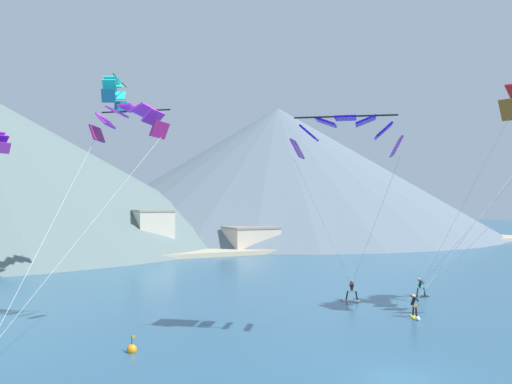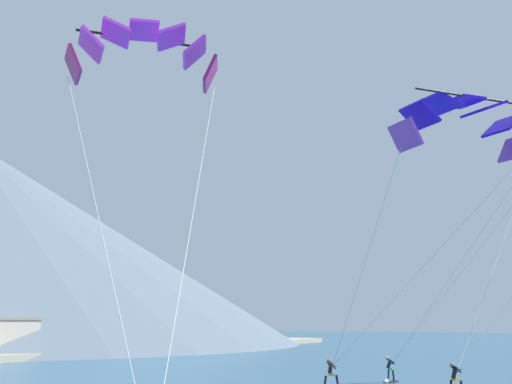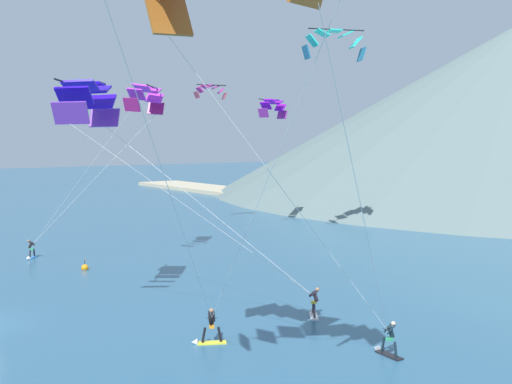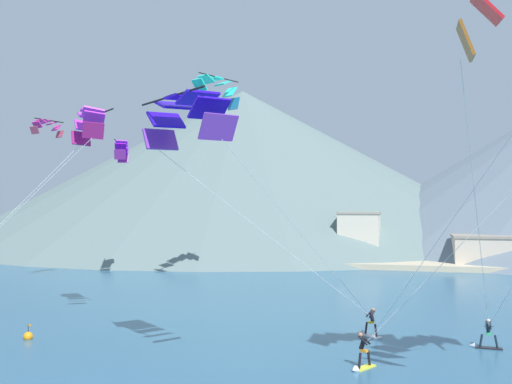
{
  "view_description": "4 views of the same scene",
  "coord_description": "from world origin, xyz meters",
  "px_view_note": "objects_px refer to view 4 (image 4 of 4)",
  "views": [
    {
      "loc": [
        -16.68,
        -17.92,
        8.23
      ],
      "look_at": [
        1.19,
        17.04,
        9.1
      ],
      "focal_mm": 35.0,
      "sensor_mm": 36.0,
      "label": 1
    },
    {
      "loc": [
        -28.86,
        -0.87,
        3.94
      ],
      "look_at": [
        2.75,
        16.92,
        10.45
      ],
      "focal_mm": 50.0,
      "sensor_mm": 36.0,
      "label": 2
    },
    {
      "loc": [
        33.2,
        -6.08,
        10.01
      ],
      "look_at": [
        -0.17,
        19.18,
        6.36
      ],
      "focal_mm": 40.0,
      "sensor_mm": 36.0,
      "label": 3
    },
    {
      "loc": [
        12.01,
        -19.82,
        8.03
      ],
      "look_at": [
        2.44,
        15.64,
        8.9
      ],
      "focal_mm": 40.0,
      "sensor_mm": 36.0,
      "label": 4
    }
  ],
  "objects_px": {
    "kitesurfer_near_lead": "(484,339)",
    "parafoil_kite_distant_mid_solo": "(215,88)",
    "kitesurfer_mid_center": "(369,327)",
    "race_marker_buoy": "(28,336)",
    "parafoil_kite_near_trail": "(88,123)",
    "parafoil_kite_mid_center": "(187,115)",
    "parafoil_kite_distant_low_drift": "(47,126)",
    "kitesurfer_far_left": "(361,358)",
    "parafoil_kite_distant_high_outer": "(122,148)"
  },
  "relations": [
    {
      "from": "parafoil_kite_distant_mid_solo",
      "to": "kitesurfer_near_lead",
      "type": "bearing_deg",
      "value": -39.71
    },
    {
      "from": "kitesurfer_far_left",
      "to": "race_marker_buoy",
      "type": "distance_m",
      "value": 19.91
    },
    {
      "from": "parafoil_kite_distant_mid_solo",
      "to": "parafoil_kite_distant_high_outer",
      "type": "bearing_deg",
      "value": 172.99
    },
    {
      "from": "parafoil_kite_mid_center",
      "to": "parafoil_kite_distant_mid_solo",
      "type": "bearing_deg",
      "value": 106.49
    },
    {
      "from": "race_marker_buoy",
      "to": "parafoil_kite_mid_center",
      "type": "bearing_deg",
      "value": -18.07
    },
    {
      "from": "kitesurfer_near_lead",
      "to": "kitesurfer_far_left",
      "type": "distance_m",
      "value": 8.71
    },
    {
      "from": "parafoil_kite_mid_center",
      "to": "parafoil_kite_distant_mid_solo",
      "type": "height_order",
      "value": "parafoil_kite_distant_mid_solo"
    },
    {
      "from": "parafoil_kite_distant_high_outer",
      "to": "race_marker_buoy",
      "type": "xyz_separation_m",
      "value": [
        7.35,
        -24.93,
        -13.94
      ]
    },
    {
      "from": "race_marker_buoy",
      "to": "parafoil_kite_distant_low_drift",
      "type": "bearing_deg",
      "value": 123.05
    },
    {
      "from": "kitesurfer_far_left",
      "to": "kitesurfer_mid_center",
      "type": "bearing_deg",
      "value": 91.14
    },
    {
      "from": "kitesurfer_near_lead",
      "to": "kitesurfer_mid_center",
      "type": "height_order",
      "value": "kitesurfer_mid_center"
    },
    {
      "from": "parafoil_kite_mid_center",
      "to": "race_marker_buoy",
      "type": "relative_size",
      "value": 12.29
    },
    {
      "from": "parafoil_kite_mid_center",
      "to": "parafoil_kite_distant_high_outer",
      "type": "height_order",
      "value": "parafoil_kite_distant_high_outer"
    },
    {
      "from": "kitesurfer_mid_center",
      "to": "parafoil_kite_distant_low_drift",
      "type": "bearing_deg",
      "value": 156.87
    },
    {
      "from": "kitesurfer_near_lead",
      "to": "parafoil_kite_near_trail",
      "type": "bearing_deg",
      "value": 179.52
    },
    {
      "from": "parafoil_kite_distant_high_outer",
      "to": "kitesurfer_mid_center",
      "type": "bearing_deg",
      "value": -34.65
    },
    {
      "from": "parafoil_kite_near_trail",
      "to": "kitesurfer_near_lead",
      "type": "bearing_deg",
      "value": -0.48
    },
    {
      "from": "race_marker_buoy",
      "to": "parafoil_kite_distant_mid_solo",
      "type": "bearing_deg",
      "value": 81.23
    },
    {
      "from": "parafoil_kite_near_trail",
      "to": "race_marker_buoy",
      "type": "height_order",
      "value": "parafoil_kite_near_trail"
    },
    {
      "from": "parafoil_kite_distant_high_outer",
      "to": "kitesurfer_near_lead",
      "type": "bearing_deg",
      "value": -30.92
    },
    {
      "from": "parafoil_kite_distant_high_outer",
      "to": "parafoil_kite_distant_mid_solo",
      "type": "relative_size",
      "value": 0.86
    },
    {
      "from": "kitesurfer_far_left",
      "to": "parafoil_kite_mid_center",
      "type": "distance_m",
      "value": 14.65
    },
    {
      "from": "kitesurfer_mid_center",
      "to": "parafoil_kite_mid_center",
      "type": "height_order",
      "value": "parafoil_kite_mid_center"
    },
    {
      "from": "kitesurfer_far_left",
      "to": "race_marker_buoy",
      "type": "height_order",
      "value": "kitesurfer_far_left"
    },
    {
      "from": "kitesurfer_far_left",
      "to": "parafoil_kite_near_trail",
      "type": "relative_size",
      "value": 0.13
    },
    {
      "from": "kitesurfer_far_left",
      "to": "parafoil_kite_distant_high_outer",
      "type": "bearing_deg",
      "value": 136.25
    },
    {
      "from": "kitesurfer_mid_center",
      "to": "race_marker_buoy",
      "type": "distance_m",
      "value": 20.69
    },
    {
      "from": "parafoil_kite_near_trail",
      "to": "parafoil_kite_distant_high_outer",
      "type": "height_order",
      "value": "parafoil_kite_distant_high_outer"
    },
    {
      "from": "kitesurfer_near_lead",
      "to": "parafoil_kite_near_trail",
      "type": "distance_m",
      "value": 28.58
    },
    {
      "from": "kitesurfer_mid_center",
      "to": "parafoil_kite_distant_high_outer",
      "type": "bearing_deg",
      "value": 145.35
    },
    {
      "from": "kitesurfer_near_lead",
      "to": "kitesurfer_far_left",
      "type": "xyz_separation_m",
      "value": [
        -6.35,
        -5.96,
        0.07
      ]
    },
    {
      "from": "kitesurfer_near_lead",
      "to": "parafoil_kite_distant_mid_solo",
      "type": "height_order",
      "value": "parafoil_kite_distant_mid_solo"
    },
    {
      "from": "kitesurfer_mid_center",
      "to": "parafoil_kite_distant_mid_solo",
      "type": "bearing_deg",
      "value": 132.82
    },
    {
      "from": "kitesurfer_mid_center",
      "to": "parafoil_kite_distant_low_drift",
      "type": "distance_m",
      "value": 39.02
    },
    {
      "from": "kitesurfer_mid_center",
      "to": "parafoil_kite_mid_center",
      "type": "distance_m",
      "value": 17.5
    },
    {
      "from": "kitesurfer_mid_center",
      "to": "parafoil_kite_mid_center",
      "type": "xyz_separation_m",
      "value": [
        -7.97,
        -10.05,
        11.89
      ]
    },
    {
      "from": "parafoil_kite_mid_center",
      "to": "parafoil_kite_near_trail",
      "type": "bearing_deg",
      "value": 140.78
    },
    {
      "from": "parafoil_kite_distant_mid_solo",
      "to": "race_marker_buoy",
      "type": "distance_m",
      "value": 30.84
    },
    {
      "from": "kitesurfer_near_lead",
      "to": "parafoil_kite_mid_center",
      "type": "relative_size",
      "value": 0.14
    },
    {
      "from": "parafoil_kite_near_trail",
      "to": "race_marker_buoy",
      "type": "relative_size",
      "value": 13.14
    },
    {
      "from": "kitesurfer_far_left",
      "to": "parafoil_kite_distant_high_outer",
      "type": "xyz_separation_m",
      "value": [
        -27.22,
        26.06,
        13.54
      ]
    },
    {
      "from": "kitesurfer_mid_center",
      "to": "race_marker_buoy",
      "type": "xyz_separation_m",
      "value": [
        -19.73,
        -6.22,
        -0.4
      ]
    },
    {
      "from": "parafoil_kite_near_trail",
      "to": "parafoil_kite_distant_mid_solo",
      "type": "bearing_deg",
      "value": 81.53
    },
    {
      "from": "kitesurfer_mid_center",
      "to": "parafoil_kite_distant_mid_solo",
      "type": "distance_m",
      "value": 30.45
    },
    {
      "from": "parafoil_kite_near_trail",
      "to": "kitesurfer_mid_center",
      "type": "bearing_deg",
      "value": 3.58
    },
    {
      "from": "parafoil_kite_near_trail",
      "to": "parafoil_kite_mid_center",
      "type": "relative_size",
      "value": 1.07
    },
    {
      "from": "parafoil_kite_near_trail",
      "to": "parafoil_kite_distant_mid_solo",
      "type": "height_order",
      "value": "parafoil_kite_distant_mid_solo"
    },
    {
      "from": "kitesurfer_far_left",
      "to": "parafoil_kite_distant_low_drift",
      "type": "distance_m",
      "value": 42.34
    },
    {
      "from": "parafoil_kite_near_trail",
      "to": "parafoil_kite_distant_high_outer",
      "type": "relative_size",
      "value": 2.54
    },
    {
      "from": "parafoil_kite_mid_center",
      "to": "race_marker_buoy",
      "type": "height_order",
      "value": "parafoil_kite_mid_center"
    }
  ]
}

